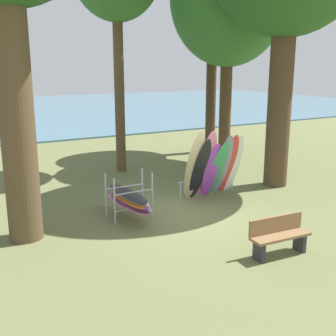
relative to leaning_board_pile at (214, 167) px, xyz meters
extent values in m
plane|color=#60663D|center=(-1.45, -0.84, -1.00)|extent=(80.00, 80.00, 0.00)
cube|color=#477084|center=(-1.45, 30.42, -0.95)|extent=(80.00, 36.00, 0.10)
cylinder|color=brown|center=(-5.74, -0.31, 2.21)|extent=(0.78, 0.78, 6.42)
cylinder|color=#4C3823|center=(2.75, 0.15, 2.17)|extent=(0.79, 0.79, 6.35)
cylinder|color=#4C3823|center=(3.37, 3.86, 1.59)|extent=(0.50, 0.50, 5.19)
cylinder|color=brown|center=(-1.03, 4.73, 2.21)|extent=(0.38, 0.38, 6.44)
cylinder|color=#42301E|center=(4.22, 6.07, 2.17)|extent=(0.47, 0.47, 6.36)
ellipsoid|color=#C6B289|center=(-0.76, -0.05, 0.11)|extent=(0.60, 0.91, 2.23)
ellipsoid|color=black|center=(-0.54, -0.03, -0.01)|extent=(0.56, 0.87, 1.98)
ellipsoid|color=pink|center=(-0.32, -0.02, 0.11)|extent=(0.62, 0.97, 2.22)
ellipsoid|color=purple|center=(-0.10, -0.01, -0.10)|extent=(0.54, 0.71, 1.81)
ellipsoid|color=#339E56|center=(0.13, 0.00, -0.08)|extent=(0.59, 0.88, 1.84)
ellipsoid|color=gray|center=(0.35, 0.01, 0.01)|extent=(0.58, 0.89, 2.02)
ellipsoid|color=red|center=(0.57, 0.03, 0.00)|extent=(0.56, 0.87, 2.01)
ellipsoid|color=white|center=(0.79, 0.04, -0.02)|extent=(0.59, 0.85, 1.97)
cylinder|color=#9EA0A5|center=(-0.98, 0.35, -0.73)|extent=(0.04, 0.04, 0.55)
cylinder|color=#9EA0A5|center=(1.01, 0.33, -0.73)|extent=(0.04, 0.04, 0.55)
cylinder|color=#9EA0A5|center=(0.01, 0.34, -0.45)|extent=(2.15, 0.07, 0.04)
cylinder|color=#9EA0A5|center=(-3.56, -0.58, -0.38)|extent=(0.05, 0.05, 1.25)
cylinder|color=#9EA0A5|center=(-2.46, -0.58, -0.38)|extent=(0.05, 0.05, 1.25)
cylinder|color=#9EA0A5|center=(-3.56, 0.02, -0.38)|extent=(0.05, 0.05, 1.25)
cylinder|color=#9EA0A5|center=(-2.46, 0.02, -0.38)|extent=(0.05, 0.05, 1.25)
cylinder|color=#9EA0A5|center=(-3.01, -0.58, -0.65)|extent=(1.10, 0.04, 0.04)
cylinder|color=#9EA0A5|center=(-3.01, -0.58, -0.20)|extent=(1.10, 0.04, 0.04)
cylinder|color=#9EA0A5|center=(-3.01, 0.02, -0.65)|extent=(1.10, 0.04, 0.04)
cylinder|color=#9EA0A5|center=(-3.01, 0.02, -0.20)|extent=(1.10, 0.04, 0.04)
ellipsoid|color=pink|center=(-3.06, -0.28, -0.61)|extent=(0.66, 2.13, 0.06)
ellipsoid|color=gray|center=(-2.97, -0.28, -0.55)|extent=(0.66, 2.13, 0.06)
ellipsoid|color=purple|center=(-3.04, -0.28, -0.49)|extent=(0.62, 2.13, 0.06)
ellipsoid|color=orange|center=(-3.06, -0.28, -0.43)|extent=(0.57, 2.12, 0.06)
ellipsoid|color=white|center=(-3.00, -0.28, -0.37)|extent=(0.51, 2.10, 0.06)
ellipsoid|color=black|center=(-3.05, -0.28, -0.31)|extent=(0.54, 2.11, 0.06)
cube|color=#2D2D33|center=(-1.74, -4.03, -0.79)|extent=(0.12, 0.33, 0.42)
cube|color=#2D2D33|center=(-0.62, -4.11, -0.79)|extent=(0.12, 0.33, 0.42)
cube|color=olive|center=(-1.18, -4.07, -0.55)|extent=(1.43, 0.50, 0.06)
cube|color=olive|center=(-1.17, -3.89, -0.33)|extent=(1.40, 0.16, 0.36)
camera|label=1|loc=(-7.51, -10.15, 3.01)|focal=44.79mm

